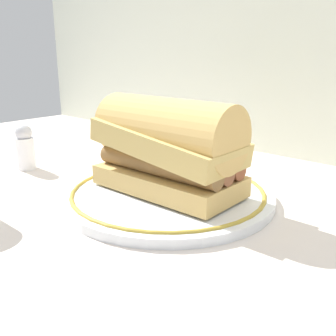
# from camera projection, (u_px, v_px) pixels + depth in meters

# --- Properties ---
(ground_plane) EXTENTS (1.50, 1.50, 0.00)m
(ground_plane) POSITION_uv_depth(u_px,v_px,m) (162.00, 206.00, 0.51)
(ground_plane) COLOR beige
(plate) EXTENTS (0.29, 0.29, 0.01)m
(plate) POSITION_uv_depth(u_px,v_px,m) (168.00, 194.00, 0.53)
(plate) COLOR white
(plate) RESTS_ON ground_plane
(sausage_sandwich) EXTENTS (0.20, 0.10, 0.12)m
(sausage_sandwich) POSITION_uv_depth(u_px,v_px,m) (168.00, 146.00, 0.51)
(sausage_sandwich) COLOR tan
(sausage_sandwich) RESTS_ON plate
(salt_shaker) EXTENTS (0.03, 0.03, 0.08)m
(salt_shaker) POSITION_uv_depth(u_px,v_px,m) (25.00, 147.00, 0.66)
(salt_shaker) COLOR white
(salt_shaker) RESTS_ON ground_plane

